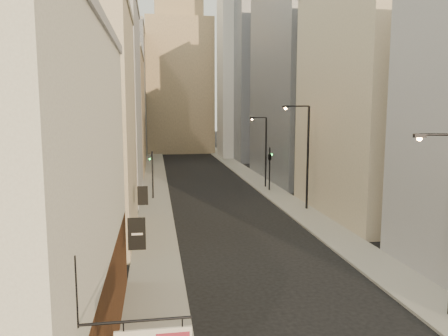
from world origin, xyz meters
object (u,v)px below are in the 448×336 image
(traffic_light_left, at_px, (152,166))
(traffic_light_right, at_px, (270,158))
(clock_tower, at_px, (179,71))
(streetlamp_mid, at_px, (305,151))
(white_tower, at_px, (241,60))
(streetlamp_far, at_px, (264,148))

(traffic_light_left, distance_m, traffic_light_right, 13.27)
(clock_tower, distance_m, traffic_light_left, 55.00)
(streetlamp_mid, bearing_deg, traffic_light_right, 102.65)
(traffic_light_left, bearing_deg, clock_tower, -92.97)
(white_tower, bearing_deg, clock_tower, 128.16)
(traffic_light_right, bearing_deg, streetlamp_far, -90.28)
(traffic_light_left, relative_size, traffic_light_right, 1.00)
(white_tower, xyz_separation_m, traffic_light_left, (-16.73, -38.84, -15.12))
(streetlamp_mid, height_order, traffic_light_right, streetlamp_mid)
(traffic_light_left, xyz_separation_m, traffic_light_right, (13.02, 2.54, 0.35))
(white_tower, distance_m, traffic_light_right, 39.36)
(white_tower, height_order, streetlamp_mid, white_tower)
(streetlamp_mid, height_order, traffic_light_left, streetlamp_mid)
(streetlamp_mid, distance_m, traffic_light_left, 15.58)
(clock_tower, xyz_separation_m, traffic_light_right, (7.29, -50.29, -13.79))
(traffic_light_right, bearing_deg, clock_tower, -83.98)
(white_tower, distance_m, traffic_light_left, 44.91)
(streetlamp_mid, bearing_deg, streetlamp_far, 102.16)
(clock_tower, relative_size, streetlamp_far, 5.39)
(streetlamp_mid, xyz_separation_m, streetlamp_far, (-0.84, 11.76, -0.71))
(traffic_light_left, bearing_deg, streetlamp_far, -156.52)
(streetlamp_mid, bearing_deg, traffic_light_left, 161.22)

